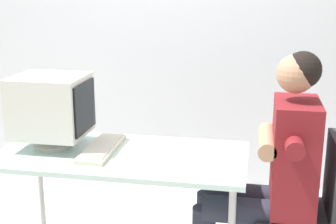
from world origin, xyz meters
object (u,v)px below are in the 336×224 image
(desk, at_px, (121,163))
(keyboard, at_px, (102,148))
(crt_monitor, at_px, (51,106))
(office_chair, at_px, (307,206))
(person_seated, at_px, (271,167))

(desk, xyz_separation_m, keyboard, (-0.12, 0.02, 0.07))
(crt_monitor, bearing_deg, keyboard, -3.02)
(crt_monitor, xyz_separation_m, office_chair, (1.42, -0.07, -0.45))
(keyboard, relative_size, person_seated, 0.37)
(person_seated, bearing_deg, desk, 177.49)
(crt_monitor, distance_m, office_chair, 1.49)
(keyboard, relative_size, office_chair, 0.54)
(keyboard, bearing_deg, office_chair, -2.82)
(office_chair, bearing_deg, keyboard, 177.18)
(keyboard, distance_m, office_chair, 1.15)
(crt_monitor, height_order, office_chair, crt_monitor)
(keyboard, distance_m, person_seated, 0.93)
(keyboard, bearing_deg, desk, -9.64)
(crt_monitor, xyz_separation_m, person_seated, (1.22, -0.07, -0.25))
(office_chair, height_order, person_seated, person_seated)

